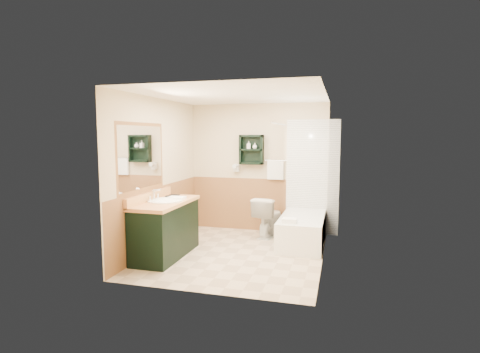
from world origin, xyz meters
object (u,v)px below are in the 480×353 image
object	(u,v)px
vanity	(166,229)
toilet	(269,217)
vanity_book	(168,189)
soap_bottle_b	(255,147)
soap_bottle_a	(249,147)
bathtub	(302,230)
hair_dryer	(236,168)
wall_shelf	(251,150)

from	to	relation	value
vanity	toilet	size ratio (longest dim) A/B	1.83
vanity_book	soap_bottle_b	xyz separation A→B (m)	(1.13, 1.36, 0.66)
vanity_book	soap_bottle_a	size ratio (longest dim) A/B	1.60
vanity	bathtub	bearing A→B (deg)	32.24
vanity_book	soap_bottle_b	bearing A→B (deg)	49.36
vanity	bathtub	size ratio (longest dim) A/B	0.88
hair_dryer	vanity	size ratio (longest dim) A/B	0.18
vanity	soap_bottle_a	world-z (taller)	soap_bottle_a
hair_dryer	toilet	distance (m)	1.13
wall_shelf	bathtub	distance (m)	1.76
wall_shelf	bathtub	world-z (taller)	wall_shelf
wall_shelf	soap_bottle_a	distance (m)	0.07
vanity	bathtub	world-z (taller)	vanity
soap_bottle_a	toilet	bearing A→B (deg)	-31.88
bathtub	soap_bottle_a	size ratio (longest dim) A/B	10.50
vanity_book	bathtub	bearing A→B (deg)	19.71
wall_shelf	vanity_book	xyz separation A→B (m)	(-1.06, -1.36, -0.60)
wall_shelf	hair_dryer	bearing A→B (deg)	175.24
hair_dryer	bathtub	size ratio (longest dim) A/B	0.16
soap_bottle_a	soap_bottle_b	xyz separation A→B (m)	(0.12, 0.00, 0.01)
wall_shelf	hair_dryer	distance (m)	0.46
hair_dryer	bathtub	world-z (taller)	hair_dryer
hair_dryer	vanity	distance (m)	2.06
soap_bottle_b	bathtub	bearing A→B (deg)	-30.76
vanity	soap_bottle_b	xyz separation A→B (m)	(0.96, 1.78, 1.19)
vanity	soap_bottle_a	distance (m)	2.30
vanity_book	soap_bottle_b	distance (m)	1.88
soap_bottle_a	bathtub	bearing A→B (deg)	-27.89
vanity_book	soap_bottle_a	distance (m)	1.81
hair_dryer	vanity_book	bearing A→B (deg)	-118.74
vanity_book	soap_bottle_a	world-z (taller)	soap_bottle_a
vanity	soap_bottle_a	size ratio (longest dim) A/B	9.25
soap_bottle_b	soap_bottle_a	bearing A→B (deg)	180.00
soap_bottle_b	toilet	bearing A→B (deg)	-40.48
wall_shelf	hair_dryer	size ratio (longest dim) A/B	2.29
wall_shelf	vanity_book	bearing A→B (deg)	-127.92
hair_dryer	bathtub	xyz separation A→B (m)	(1.33, -0.60, -0.96)
bathtub	soap_bottle_b	bearing A→B (deg)	149.24
vanity_book	wall_shelf	bearing A→B (deg)	51.16
soap_bottle_a	hair_dryer	bearing A→B (deg)	173.08
vanity	bathtub	distance (m)	2.28
hair_dryer	soap_bottle_a	xyz separation A→B (m)	(0.25, -0.03, 0.40)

